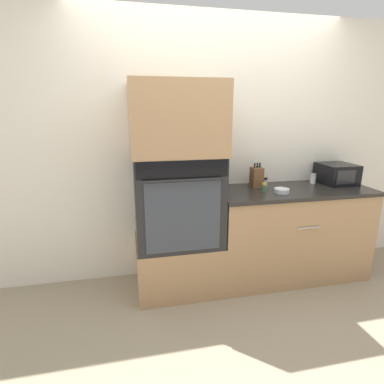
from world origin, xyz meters
The scene contains 12 objects.
ground_plane centered at (0.00, 0.00, 0.00)m, with size 12.00×12.00×0.00m, color gray.
wall_back centered at (0.00, 0.63, 1.25)m, with size 8.00×0.05×2.50m.
oven_cabinet_base centered at (-0.38, 0.30, 0.24)m, with size 0.77×0.60×0.48m.
wall_oven centered at (-0.38, 0.30, 0.87)m, with size 0.75×0.64×0.79m.
oven_cabinet_upper centered at (-0.38, 0.30, 1.57)m, with size 0.77×0.60×0.60m.
counter_unit centered at (0.75, 0.30, 0.46)m, with size 1.51×0.63×0.91m.
microwave centered at (1.28, 0.41, 1.01)m, with size 0.33×0.34×0.20m.
knife_block centered at (0.42, 0.44, 1.01)m, with size 0.11×0.11×0.24m.
bowl centered at (0.56, 0.19, 0.93)m, with size 0.14×0.14×0.04m.
condiment_jar_near centered at (1.05, 0.46, 0.96)m, with size 0.06×0.06×0.10m.
condiment_jar_mid centered at (0.52, 0.44, 0.95)m, with size 0.04×0.04×0.09m.
condiment_jar_far centered at (0.42, 0.26, 0.95)m, with size 0.04×0.04×0.08m.
Camera 1 is at (-0.78, -2.22, 1.64)m, focal length 28.00 mm.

